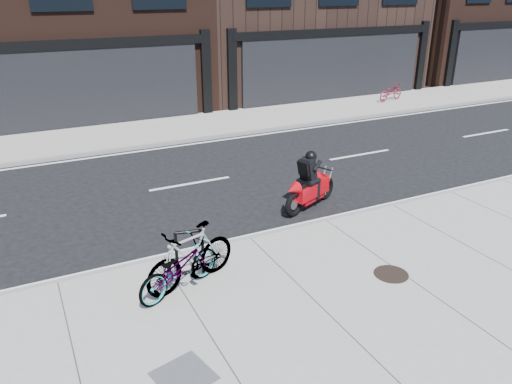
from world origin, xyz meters
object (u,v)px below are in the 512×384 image
bicycle_rear (191,256)px  bicycle_far (391,92)px  manhole_cover (391,274)px  motorcycle (313,184)px  utility_grate (184,376)px  bike_rack (190,249)px  bicycle_front (179,268)px

bicycle_rear → bicycle_far: bearing=110.4°
manhole_cover → bicycle_rear: bearing=158.5°
motorcycle → utility_grate: size_ratio=2.58×
bike_rack → utility_grate: (-1.00, -2.55, -0.54)m
bike_rack → bicycle_far: size_ratio=0.58×
bicycle_front → utility_grate: size_ratio=2.39×
manhole_cover → utility_grate: bearing=-169.5°
bicycle_rear → bike_rack: bearing=147.0°
bicycle_rear → motorcycle: size_ratio=1.00×
bicycle_far → manhole_cover: size_ratio=2.43×
bike_rack → motorcycle: size_ratio=0.48×
bike_rack → bicycle_rear: bearing=-105.2°
bike_rack → bicycle_front: 0.58m
motorcycle → bicycle_far: 13.17m
utility_grate → bicycle_rear: bearing=67.6°
bike_rack → motorcycle: 4.39m
bike_rack → bicycle_far: (13.84, 10.63, -0.13)m
bicycle_front → motorcycle: bearing=-84.6°
motorcycle → manhole_cover: size_ratio=2.93×
bicycle_rear → bicycle_far: size_ratio=1.20×
bicycle_front → motorcycle: 4.93m
bicycle_rear → utility_grate: 2.46m
motorcycle → bicycle_front: bearing=-174.6°
bicycle_rear → motorcycle: (4.04, 2.26, -0.09)m
bike_rack → motorcycle: bearing=26.0°
bicycle_front → bicycle_far: (14.20, 11.07, -0.05)m
motorcycle → bicycle_far: (9.89, 8.70, -0.07)m
motorcycle → manhole_cover: bearing=-121.3°
bicycle_rear → manhole_cover: bearing=50.7°
bicycle_far → manhole_cover: bearing=126.6°
motorcycle → bicycle_far: bearing=17.9°
bicycle_rear → motorcycle: motorcycle is taller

